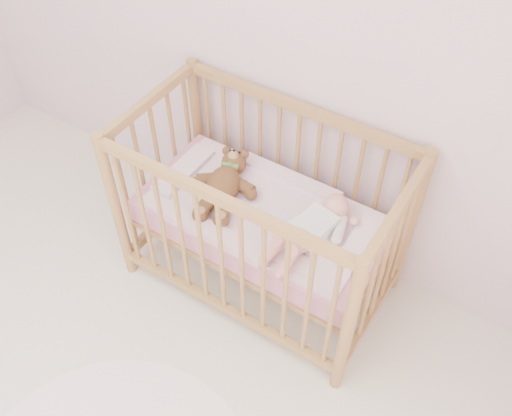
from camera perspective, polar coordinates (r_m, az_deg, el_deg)
The scene contains 6 objects.
wall_back at distance 2.74m, azimuth -1.19°, elevation 19.38°, with size 4.00×0.02×2.70m, color silver.
crib at distance 2.86m, azimuth 0.54°, elevation -1.00°, with size 1.36×0.76×1.00m, color #B3834C, non-canonical shape.
mattress at distance 2.87m, azimuth 0.53°, elevation -1.19°, with size 1.22×0.62×0.13m, color pink.
blanket at distance 2.82m, azimuth 0.54°, elevation -0.19°, with size 1.10×0.58×0.06m, color #F5A9C4, non-canonical shape.
baby at distance 2.66m, azimuth 5.71°, elevation -1.88°, with size 0.28×0.59×0.14m, color white, non-canonical shape.
teddy_bear at distance 2.83m, azimuth -3.30°, elevation 2.41°, with size 0.36×0.51×0.14m, color brown, non-canonical shape.
Camera 1 is at (1.34, -0.01, 2.65)m, focal length 40.00 mm.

